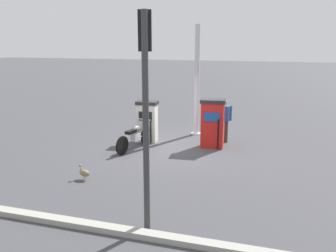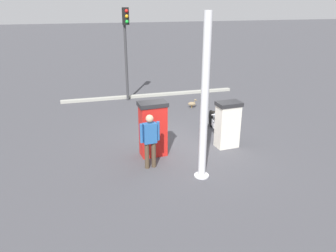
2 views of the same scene
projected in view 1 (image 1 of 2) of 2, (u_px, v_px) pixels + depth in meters
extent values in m
plane|color=#424247|center=(174.00, 148.00, 12.60)|extent=(120.00, 120.00, 0.00)
cube|color=silver|center=(147.00, 123.00, 13.32)|extent=(0.52, 0.73, 1.39)
cube|color=black|center=(145.00, 116.00, 13.02)|extent=(0.07, 0.49, 0.32)
cube|color=#262628|center=(147.00, 103.00, 13.15)|extent=(0.57, 0.81, 0.12)
cylinder|color=black|center=(151.00, 131.00, 13.05)|extent=(0.05, 0.05, 0.90)
cube|color=red|center=(212.00, 125.00, 12.55)|extent=(0.55, 0.81, 1.57)
cube|color=#1E478C|center=(212.00, 117.00, 12.23)|extent=(0.08, 0.54, 0.32)
cube|color=#262628|center=(213.00, 101.00, 12.36)|extent=(0.60, 0.89, 0.12)
cylinder|color=black|center=(218.00, 134.00, 12.28)|extent=(0.05, 0.05, 1.02)
cylinder|color=black|center=(146.00, 136.00, 13.03)|extent=(0.63, 0.17, 0.63)
cylinder|color=black|center=(122.00, 146.00, 11.79)|extent=(0.63, 0.17, 0.63)
cube|color=silver|center=(136.00, 137.00, 12.43)|extent=(0.39, 0.26, 0.24)
cylinder|color=silver|center=(135.00, 139.00, 12.39)|extent=(1.08, 0.25, 0.05)
ellipsoid|color=#595B60|center=(137.00, 129.00, 12.42)|extent=(0.51, 0.30, 0.24)
cube|color=black|center=(131.00, 132.00, 12.14)|extent=(0.47, 0.28, 0.10)
cylinder|color=silver|center=(145.00, 128.00, 12.92)|extent=(0.26, 0.09, 0.57)
cylinder|color=silver|center=(144.00, 119.00, 12.78)|extent=(0.14, 0.56, 0.04)
sphere|color=silver|center=(146.00, 122.00, 12.90)|extent=(0.16, 0.16, 0.14)
cylinder|color=silver|center=(123.00, 143.00, 12.01)|extent=(0.55, 0.17, 0.07)
cylinder|color=#473828|center=(226.00, 132.00, 13.27)|extent=(0.14, 0.14, 0.77)
cylinder|color=#473828|center=(221.00, 132.00, 13.31)|extent=(0.14, 0.14, 0.77)
cube|color=#265999|center=(224.00, 114.00, 13.14)|extent=(0.24, 0.38, 0.57)
cylinder|color=#265999|center=(231.00, 113.00, 13.09)|extent=(0.10, 0.10, 0.55)
cylinder|color=#265999|center=(217.00, 113.00, 13.18)|extent=(0.10, 0.10, 0.55)
sphere|color=tan|center=(224.00, 102.00, 13.04)|extent=(0.24, 0.24, 0.21)
ellipsoid|color=#847051|center=(84.00, 173.00, 9.68)|extent=(0.24, 0.36, 0.18)
cylinder|color=#847051|center=(81.00, 170.00, 9.73)|extent=(0.06, 0.06, 0.13)
sphere|color=#847051|center=(80.00, 166.00, 9.71)|extent=(0.10, 0.10, 0.08)
cone|color=orange|center=(79.00, 165.00, 9.74)|extent=(0.05, 0.06, 0.04)
cone|color=#847051|center=(88.00, 173.00, 9.60)|extent=(0.08, 0.08, 0.06)
cylinder|color=orange|center=(84.00, 178.00, 9.68)|extent=(0.02, 0.02, 0.09)
cylinder|color=orange|center=(86.00, 178.00, 9.74)|extent=(0.02, 0.02, 0.09)
cylinder|color=#38383A|center=(146.00, 126.00, 6.70)|extent=(0.15, 0.15, 4.16)
cube|color=black|center=(145.00, 31.00, 6.44)|extent=(0.27, 0.29, 0.72)
sphere|color=red|center=(145.00, 18.00, 6.49)|extent=(0.19, 0.19, 0.15)
sphere|color=orange|center=(145.00, 31.00, 6.54)|extent=(0.19, 0.19, 0.15)
sphere|color=green|center=(145.00, 43.00, 6.59)|extent=(0.19, 0.19, 0.15)
cylinder|color=silver|center=(197.00, 81.00, 14.06)|extent=(0.20, 0.20, 4.26)
cylinder|color=silver|center=(196.00, 133.00, 14.53)|extent=(0.40, 0.40, 0.04)
cube|color=#9E9E93|center=(86.00, 225.00, 7.19)|extent=(0.40, 8.49, 0.12)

